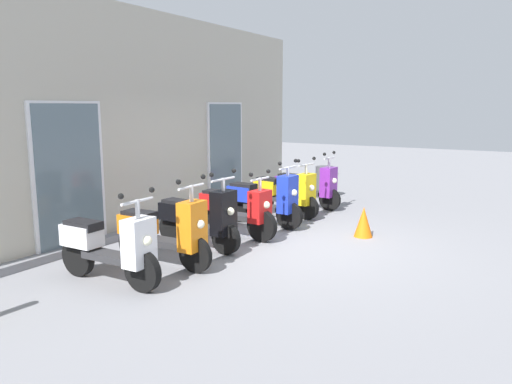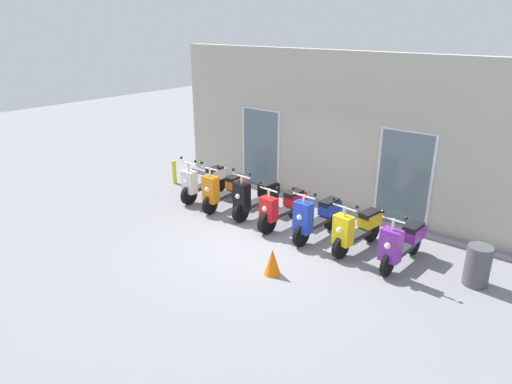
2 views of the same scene
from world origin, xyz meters
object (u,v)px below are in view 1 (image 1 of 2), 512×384
Objects in this scene: scooter_yellow at (286,192)px; scooter_purple at (308,186)px; trash_bin at (324,182)px; scooter_blue at (265,199)px; scooter_black at (200,218)px; traffic_cone at (364,222)px; scooter_red at (236,210)px; scooter_orange at (165,231)px; scooter_white at (109,246)px.

scooter_yellow is 0.97× the size of scooter_purple.
scooter_purple is 2.12× the size of trash_bin.
scooter_blue is 1.03× the size of scooter_purple.
scooter_yellow is (2.78, -0.06, -0.00)m from scooter_black.
traffic_cone is at bearing -83.63° from scooter_blue.
trash_bin is (3.09, 2.07, 0.12)m from traffic_cone.
scooter_red is 2.20m from traffic_cone.
traffic_cone is 3.72m from trash_bin.
scooter_purple is at bearing -1.21° from scooter_black.
scooter_orange reaches higher than scooter_red.
scooter_white is at bearing 152.86° from traffic_cone.
trash_bin is (5.12, 0.11, -0.11)m from scooter_black.
traffic_cone is (2.98, -1.83, -0.25)m from scooter_orange.
scooter_blue is at bearing 0.34° from scooter_orange.
scooter_orange is 3.09× the size of traffic_cone.
scooter_yellow is 2.05× the size of trash_bin.
trash_bin is (6.94, 0.09, -0.10)m from scooter_white.
scooter_black reaches higher than scooter_yellow.
scooter_orange is 6.08m from trash_bin.
traffic_cone is at bearing -132.80° from scooter_purple.
scooter_yellow is 3.03× the size of traffic_cone.
scooter_white is 3.65m from scooter_blue.
trash_bin is at bearing 1.26° from scooter_black.
scooter_white is 6.95m from trash_bin.
scooter_blue is 2.18× the size of trash_bin.
scooter_orange is 0.96× the size of scooter_blue.
scooter_red is at bearing 121.35° from traffic_cone.
scooter_orange reaches higher than traffic_cone.
scooter_black reaches higher than scooter_white.
trash_bin reaches higher than traffic_cone.
scooter_red is 0.99× the size of scooter_purple.
trash_bin is at bearing 8.12° from scooter_purple.
scooter_purple is (0.99, -0.02, 0.00)m from scooter_yellow.
scooter_blue is 0.96m from scooter_yellow.
trash_bin is (3.29, 0.22, -0.13)m from scooter_blue.
scooter_yellow is at bearing 68.53° from traffic_cone.
scooter_yellow reaches higher than scooter_red.
scooter_yellow is at bearing 3.35° from scooter_blue.
traffic_cone is 0.68× the size of trash_bin.
scooter_yellow is at bearing -175.87° from trash_bin.
scooter_red is at bearing -5.66° from scooter_black.
scooter_orange is 3.51m from traffic_cone.
scooter_black is at bearing 176.50° from scooter_blue.
scooter_blue reaches higher than scooter_purple.
scooter_red is (0.90, -0.09, -0.02)m from scooter_black.
scooter_black reaches higher than scooter_blue.
scooter_red is at bearing 1.22° from scooter_orange.
trash_bin is at bearing 4.13° from scooter_yellow.
scooter_orange reaches higher than scooter_black.
traffic_cone is at bearing -43.88° from scooter_black.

